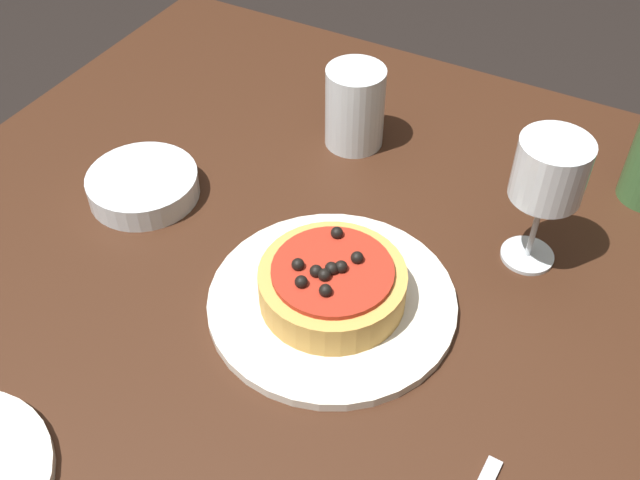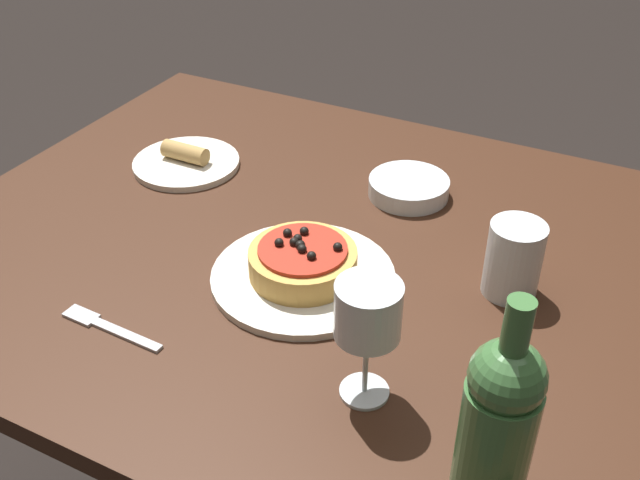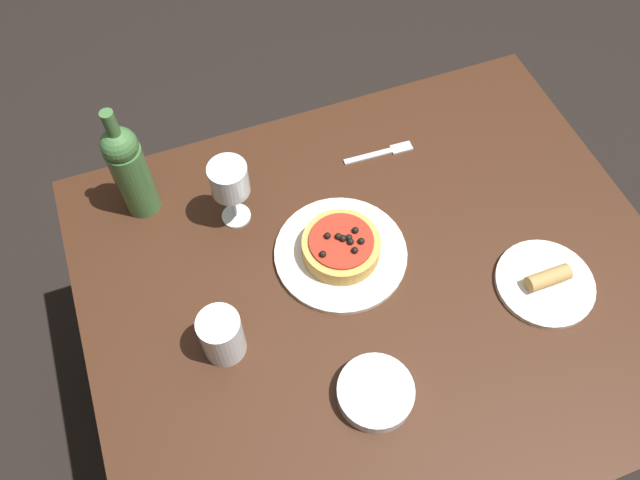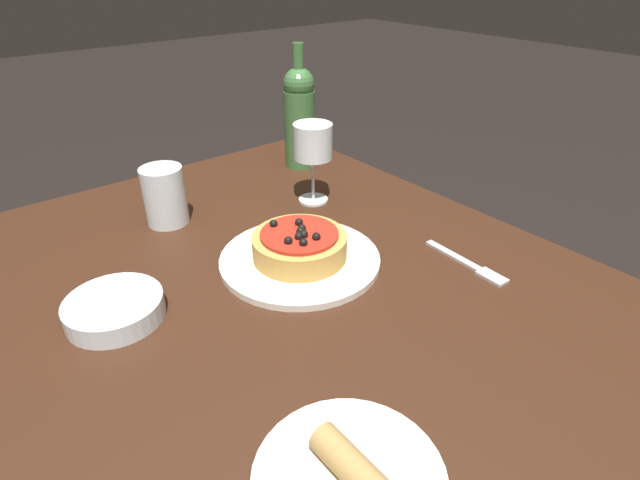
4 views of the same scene
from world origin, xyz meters
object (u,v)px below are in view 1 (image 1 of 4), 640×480
pizza (332,284)px  water_cup (355,107)px  dinner_plate (332,302)px  wine_glass (550,174)px  dining_table (245,356)px  side_bowl (143,185)px

pizza → water_cup: size_ratio=1.41×
pizza → dinner_plate: bearing=-46.5°
dinner_plate → wine_glass: wine_glass is taller
dinner_plate → dining_table: bearing=121.2°
dinner_plate → wine_glass: (0.18, -0.17, 0.12)m
dinner_plate → pizza: 0.03m
dining_table → wine_glass: wine_glass is taller
wine_glass → side_bowl: size_ratio=1.19×
dinner_plate → wine_glass: bearing=-43.7°
wine_glass → dinner_plate: bearing=136.3°
pizza → wine_glass: size_ratio=0.96×
pizza → side_bowl: pizza is taller
dinner_plate → pizza: size_ratio=1.71×
dining_table → water_cup: bearing=4.4°
dinner_plate → pizza: pizza is taller
water_cup → dining_table: bearing=-175.6°
wine_glass → water_cup: wine_glass is taller
pizza → side_bowl: size_ratio=1.14×
dining_table → water_cup: 0.37m
side_bowl → pizza: bearing=-99.6°
dinner_plate → pizza: bearing=133.5°
wine_glass → side_bowl: (-0.13, 0.47, -0.11)m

